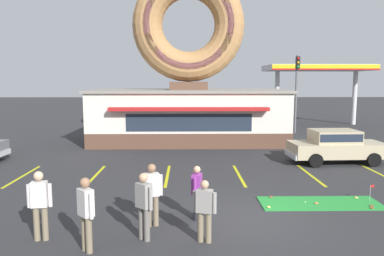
{
  "coord_description": "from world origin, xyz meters",
  "views": [
    {
      "loc": [
        -1.73,
        -10.23,
        3.93
      ],
      "look_at": [
        -1.49,
        5.0,
        2.0
      ],
      "focal_mm": 35.0,
      "sensor_mm": 36.0,
      "label": 1
    }
  ],
  "objects_px": {
    "pedestrian_blue_sweater_man": "(152,192)",
    "pedestrian_clipboard_woman": "(40,202)",
    "putting_flag_pin": "(372,189)",
    "pedestrian_beanie_man": "(197,190)",
    "pedestrian_hooded_kid": "(204,208)",
    "traffic_light_pole": "(297,84)",
    "golf_ball": "(305,202)",
    "pedestrian_crossing_woman": "(86,211)",
    "trash_bin": "(312,142)",
    "pedestrian_leather_jacket_man": "(144,203)",
    "car_champagne": "(336,145)"
  },
  "relations": [
    {
      "from": "putting_flag_pin",
      "to": "traffic_light_pole",
      "type": "bearing_deg",
      "value": 82.2
    },
    {
      "from": "pedestrian_crossing_woman",
      "to": "trash_bin",
      "type": "relative_size",
      "value": 1.8
    },
    {
      "from": "pedestrian_hooded_kid",
      "to": "pedestrian_crossing_woman",
      "type": "distance_m",
      "value": 2.78
    },
    {
      "from": "pedestrian_hooded_kid",
      "to": "pedestrian_beanie_man",
      "type": "relative_size",
      "value": 1.0
    },
    {
      "from": "golf_ball",
      "to": "pedestrian_hooded_kid",
      "type": "height_order",
      "value": "pedestrian_hooded_kid"
    },
    {
      "from": "pedestrian_leather_jacket_man",
      "to": "pedestrian_crossing_woman",
      "type": "bearing_deg",
      "value": -153.59
    },
    {
      "from": "pedestrian_clipboard_woman",
      "to": "pedestrian_beanie_man",
      "type": "distance_m",
      "value": 4.13
    },
    {
      "from": "pedestrian_leather_jacket_man",
      "to": "trash_bin",
      "type": "relative_size",
      "value": 1.75
    },
    {
      "from": "golf_ball",
      "to": "pedestrian_leather_jacket_man",
      "type": "relative_size",
      "value": 0.02
    },
    {
      "from": "golf_ball",
      "to": "pedestrian_beanie_man",
      "type": "distance_m",
      "value": 3.84
    },
    {
      "from": "golf_ball",
      "to": "car_champagne",
      "type": "xyz_separation_m",
      "value": [
        3.35,
        5.97,
        0.82
      ]
    },
    {
      "from": "pedestrian_blue_sweater_man",
      "to": "pedestrian_clipboard_woman",
      "type": "bearing_deg",
      "value": -162.07
    },
    {
      "from": "pedestrian_hooded_kid",
      "to": "pedestrian_crossing_woman",
      "type": "relative_size",
      "value": 0.89
    },
    {
      "from": "car_champagne",
      "to": "traffic_light_pole",
      "type": "xyz_separation_m",
      "value": [
        1.07,
        10.36,
        2.84
      ]
    },
    {
      "from": "golf_ball",
      "to": "pedestrian_clipboard_woman",
      "type": "relative_size",
      "value": 0.02
    },
    {
      "from": "pedestrian_blue_sweater_man",
      "to": "pedestrian_hooded_kid",
      "type": "xyz_separation_m",
      "value": [
        1.37,
        -1.04,
        -0.11
      ]
    },
    {
      "from": "putting_flag_pin",
      "to": "pedestrian_crossing_woman",
      "type": "bearing_deg",
      "value": -157.59
    },
    {
      "from": "golf_ball",
      "to": "traffic_light_pole",
      "type": "relative_size",
      "value": 0.01
    },
    {
      "from": "putting_flag_pin",
      "to": "pedestrian_blue_sweater_man",
      "type": "height_order",
      "value": "pedestrian_blue_sweater_man"
    },
    {
      "from": "golf_ball",
      "to": "pedestrian_clipboard_woman",
      "type": "distance_m",
      "value": 7.94
    },
    {
      "from": "putting_flag_pin",
      "to": "pedestrian_hooded_kid",
      "type": "bearing_deg",
      "value": -152.06
    },
    {
      "from": "trash_bin",
      "to": "car_champagne",
      "type": "bearing_deg",
      "value": -89.22
    },
    {
      "from": "trash_bin",
      "to": "traffic_light_pole",
      "type": "bearing_deg",
      "value": 81.11
    },
    {
      "from": "pedestrian_blue_sweater_man",
      "to": "putting_flag_pin",
      "type": "bearing_deg",
      "value": 15.49
    },
    {
      "from": "pedestrian_blue_sweater_man",
      "to": "pedestrian_leather_jacket_man",
      "type": "height_order",
      "value": "pedestrian_blue_sweater_man"
    },
    {
      "from": "putting_flag_pin",
      "to": "traffic_light_pole",
      "type": "height_order",
      "value": "traffic_light_pole"
    },
    {
      "from": "pedestrian_clipboard_woman",
      "to": "traffic_light_pole",
      "type": "bearing_deg",
      "value": 58.07
    },
    {
      "from": "pedestrian_hooded_kid",
      "to": "pedestrian_leather_jacket_man",
      "type": "distance_m",
      "value": 1.5
    },
    {
      "from": "pedestrian_beanie_man",
      "to": "pedestrian_crossing_woman",
      "type": "height_order",
      "value": "pedestrian_crossing_woman"
    },
    {
      "from": "pedestrian_blue_sweater_man",
      "to": "trash_bin",
      "type": "relative_size",
      "value": 1.77
    },
    {
      "from": "pedestrian_leather_jacket_man",
      "to": "pedestrian_crossing_woman",
      "type": "height_order",
      "value": "pedestrian_crossing_woman"
    },
    {
      "from": "pedestrian_leather_jacket_man",
      "to": "trash_bin",
      "type": "xyz_separation_m",
      "value": [
        8.17,
        11.9,
        -0.45
      ]
    },
    {
      "from": "pedestrian_crossing_woman",
      "to": "traffic_light_pole",
      "type": "distance_m",
      "value": 22.45
    },
    {
      "from": "car_champagne",
      "to": "pedestrian_leather_jacket_man",
      "type": "relative_size",
      "value": 2.72
    },
    {
      "from": "trash_bin",
      "to": "traffic_light_pole",
      "type": "distance_m",
      "value": 7.89
    },
    {
      "from": "car_champagne",
      "to": "trash_bin",
      "type": "distance_m",
      "value": 3.27
    },
    {
      "from": "putting_flag_pin",
      "to": "trash_bin",
      "type": "distance_m",
      "value": 9.16
    },
    {
      "from": "traffic_light_pole",
      "to": "pedestrian_leather_jacket_man",
      "type": "bearing_deg",
      "value": -116.03
    },
    {
      "from": "putting_flag_pin",
      "to": "pedestrian_beanie_man",
      "type": "distance_m",
      "value": 5.91
    },
    {
      "from": "pedestrian_clipboard_woman",
      "to": "pedestrian_blue_sweater_man",
      "type": "bearing_deg",
      "value": 17.93
    },
    {
      "from": "golf_ball",
      "to": "putting_flag_pin",
      "type": "relative_size",
      "value": 0.08
    },
    {
      "from": "putting_flag_pin",
      "to": "traffic_light_pole",
      "type": "xyz_separation_m",
      "value": [
        2.22,
        16.21,
        3.27
      ]
    },
    {
      "from": "traffic_light_pole",
      "to": "pedestrian_blue_sweater_man",
      "type": "bearing_deg",
      "value": -116.82
    },
    {
      "from": "putting_flag_pin",
      "to": "pedestrian_beanie_man",
      "type": "xyz_separation_m",
      "value": [
        -5.72,
        -1.43,
        0.41
      ]
    },
    {
      "from": "golf_ball",
      "to": "traffic_light_pole",
      "type": "bearing_deg",
      "value": 74.87
    },
    {
      "from": "traffic_light_pole",
      "to": "putting_flag_pin",
      "type": "bearing_deg",
      "value": -97.8
    },
    {
      "from": "pedestrian_crossing_woman",
      "to": "putting_flag_pin",
      "type": "bearing_deg",
      "value": 22.41
    },
    {
      "from": "golf_ball",
      "to": "trash_bin",
      "type": "xyz_separation_m",
      "value": [
        3.3,
        9.22,
        0.45
      ]
    },
    {
      "from": "pedestrian_beanie_man",
      "to": "pedestrian_crossing_woman",
      "type": "distance_m",
      "value": 3.28
    },
    {
      "from": "pedestrian_hooded_kid",
      "to": "pedestrian_clipboard_woman",
      "type": "bearing_deg",
      "value": 177.56
    }
  ]
}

